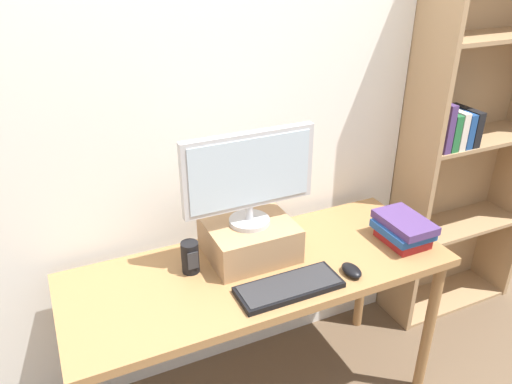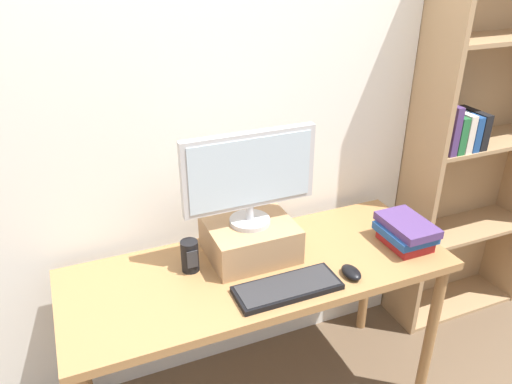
% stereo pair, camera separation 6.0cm
% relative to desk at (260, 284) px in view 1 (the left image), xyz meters
% --- Properties ---
extents(back_wall, '(7.00, 0.08, 2.60)m').
position_rel_desk_xyz_m(back_wall, '(0.00, 0.40, 0.61)').
color(back_wall, silver).
rests_on(back_wall, ground_plane).
extents(desk, '(1.57, 0.60, 0.78)m').
position_rel_desk_xyz_m(desk, '(0.00, 0.00, 0.00)').
color(desk, '#9E7042').
rests_on(desk, ground_plane).
extents(bookshelf_unit, '(0.78, 0.28, 2.06)m').
position_rel_desk_xyz_m(bookshelf_unit, '(1.32, 0.25, 0.35)').
color(bookshelf_unit, tan).
rests_on(bookshelf_unit, ground_plane).
extents(riser_box, '(0.35, 0.31, 0.15)m').
position_rel_desk_xyz_m(riser_box, '(0.00, 0.10, 0.16)').
color(riser_box, '#A87F56').
rests_on(riser_box, desk).
extents(computer_monitor, '(0.54, 0.17, 0.39)m').
position_rel_desk_xyz_m(computer_monitor, '(0.00, 0.10, 0.45)').
color(computer_monitor, '#B7B7BA').
rests_on(computer_monitor, riser_box).
extents(keyboard, '(0.41, 0.16, 0.02)m').
position_rel_desk_xyz_m(keyboard, '(0.04, -0.18, 0.10)').
color(keyboard, black).
rests_on(keyboard, desk).
extents(computer_mouse, '(0.06, 0.10, 0.04)m').
position_rel_desk_xyz_m(computer_mouse, '(0.31, -0.20, 0.11)').
color(computer_mouse, black).
rests_on(computer_mouse, desk).
extents(book_stack, '(0.19, 0.26, 0.12)m').
position_rel_desk_xyz_m(book_stack, '(0.64, -0.09, 0.15)').
color(book_stack, maroon).
rests_on(book_stack, desk).
extents(desk_speaker, '(0.07, 0.07, 0.13)m').
position_rel_desk_xyz_m(desk_speaker, '(-0.26, 0.08, 0.15)').
color(desk_speaker, black).
rests_on(desk_speaker, desk).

